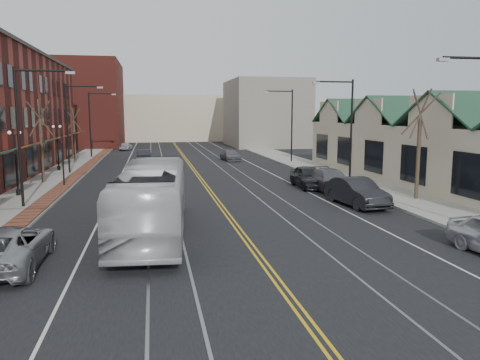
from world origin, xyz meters
name	(u,v)px	position (x,y,z in m)	size (l,w,h in m)	color
ground	(292,301)	(0.00, 0.00, 0.00)	(160.00, 160.00, 0.00)	black
sidewalk_left	(31,196)	(-12.00, 20.00, 0.07)	(4.00, 120.00, 0.15)	gray
sidewalk_right	(366,186)	(12.00, 20.00, 0.07)	(4.00, 120.00, 0.15)	gray
building_right	(439,155)	(18.00, 20.00, 2.30)	(8.00, 36.00, 4.60)	#C4B697
backdrop_left	(78,104)	(-16.00, 70.00, 7.00)	(14.00, 18.00, 14.00)	maroon
backdrop_mid	(171,118)	(0.00, 85.00, 4.50)	(22.00, 14.00, 9.00)	#C4B697
backdrop_right	(265,113)	(15.00, 65.00, 5.50)	(12.00, 16.00, 11.00)	slate
streetlight_l_1	(26,122)	(-11.05, 16.00, 5.03)	(3.33, 0.25, 8.00)	black
streetlight_l_2	(72,119)	(-11.05, 32.00, 5.03)	(3.33, 0.25, 8.00)	black
streetlight_l_3	(93,117)	(-11.05, 48.00, 5.03)	(3.33, 0.25, 8.00)	black
streetlight_r_1	(346,120)	(11.05, 22.00, 5.03)	(3.33, 0.25, 8.00)	black
streetlight_r_2	(288,118)	(11.05, 38.00, 5.03)	(3.33, 0.25, 8.00)	black
lamppost_l_2	(16,165)	(-12.80, 20.00, 2.20)	(0.84, 0.28, 4.27)	black
lamppost_l_3	(58,149)	(-12.80, 34.00, 2.20)	(0.84, 0.28, 4.27)	black
tree_left_near	(41,139)	(-12.50, 26.00, 3.51)	(1.78, 1.37, 6.48)	#382B21
tree_left_far	(74,134)	(-12.50, 42.00, 3.28)	(1.66, 1.28, 6.02)	#382B21
tree_right_mid	(419,142)	(12.50, 14.00, 3.75)	(1.90, 1.46, 6.93)	#382B21
traffic_signal	(63,156)	(-10.60, 24.00, 2.35)	(0.18, 0.15, 3.80)	black
transit_bus	(153,200)	(-4.03, 8.63, 1.63)	(2.75, 11.73, 3.27)	silver
parked_suv	(7,247)	(-9.23, 4.83, 0.77)	(2.55, 5.54, 1.54)	#999CA0
parked_car_b	(357,192)	(8.06, 13.20, 0.84)	(1.78, 5.11, 1.68)	black
parked_car_c	(330,181)	(8.41, 18.29, 0.80)	(2.23, 5.49, 1.59)	#5C5B62
parked_car_d	(309,177)	(7.50, 20.39, 0.82)	(1.94, 4.82, 1.64)	black
distant_car_left	(144,156)	(-4.92, 41.99, 0.70)	(1.49, 4.26, 1.40)	#222327
distant_car_right	(230,155)	(5.06, 41.38, 0.64)	(1.80, 4.42, 1.28)	#5E5D64
distant_car_far	(126,146)	(-7.84, 59.33, 0.64)	(1.50, 3.73, 1.27)	#B3B4BB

